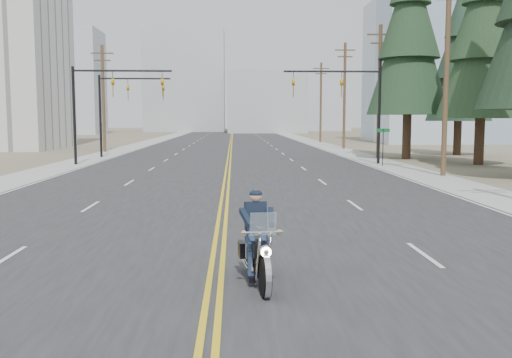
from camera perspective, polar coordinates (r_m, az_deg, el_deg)
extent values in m
plane|color=#776D56|center=(9.96, -4.48, -13.39)|extent=(400.00, 400.00, 0.00)
cube|color=#303033|center=(79.46, -2.51, 3.67)|extent=(20.00, 200.00, 0.01)
cube|color=#A5A5A0|center=(80.34, -10.76, 3.59)|extent=(3.00, 200.00, 0.01)
cube|color=#A5A5A0|center=(80.23, 5.74, 3.67)|extent=(3.00, 200.00, 0.01)
cylinder|color=black|center=(42.93, -17.72, 6.02)|extent=(0.20, 0.20, 7.00)
cylinder|color=black|center=(42.27, -13.21, 10.50)|extent=(7.00, 0.14, 0.14)
imported|color=#BF8C0C|center=(42.36, -14.13, 9.58)|extent=(0.21, 0.26, 1.30)
imported|color=#BF8C0C|center=(41.79, -9.36, 9.74)|extent=(0.21, 0.26, 1.30)
cylinder|color=black|center=(42.73, 12.22, 6.17)|extent=(0.20, 0.20, 7.00)
cylinder|color=black|center=(42.13, 7.62, 10.62)|extent=(7.00, 0.14, 0.14)
imported|color=#BF8C0C|center=(42.21, 8.56, 9.71)|extent=(0.21, 0.26, 1.30)
imported|color=#BF8C0C|center=(41.70, 3.76, 9.81)|extent=(0.21, 0.26, 1.30)
cylinder|color=black|center=(50.69, -15.31, 6.06)|extent=(0.20, 0.20, 7.00)
cylinder|color=black|center=(50.21, -12.02, 9.80)|extent=(6.00, 0.14, 0.14)
imported|color=#BF8C0C|center=(50.27, -12.69, 9.03)|extent=(0.21, 0.26, 1.30)
imported|color=#BF8C0C|center=(49.83, -9.25, 9.13)|extent=(0.21, 0.26, 1.30)
cylinder|color=black|center=(40.79, 12.58, 3.09)|extent=(0.06, 0.06, 2.60)
cube|color=#0C5926|center=(40.75, 12.61, 4.77)|extent=(0.90, 0.03, 0.25)
cylinder|color=brown|center=(34.66, 18.50, 9.78)|extent=(0.30, 0.30, 11.50)
cylinder|color=brown|center=(48.96, 12.23, 8.48)|extent=(0.30, 0.30, 11.00)
cube|color=brown|center=(49.39, 12.35, 13.94)|extent=(2.20, 0.12, 0.12)
cube|color=brown|center=(49.30, 12.33, 13.13)|extent=(1.60, 0.12, 0.12)
cylinder|color=brown|center=(63.60, 8.84, 8.19)|extent=(0.30, 0.30, 11.50)
cube|color=brown|center=(63.98, 8.91, 12.62)|extent=(2.20, 0.12, 0.12)
cube|color=brown|center=(63.90, 8.90, 12.00)|extent=(1.60, 0.12, 0.12)
cylinder|color=brown|center=(80.34, 6.50, 7.58)|extent=(0.30, 0.30, 11.00)
cube|color=brown|center=(80.60, 6.54, 10.92)|extent=(2.20, 0.12, 0.12)
cube|color=brown|center=(80.54, 6.53, 10.43)|extent=(1.60, 0.12, 0.12)
cylinder|color=brown|center=(58.85, -15.02, 7.74)|extent=(0.30, 0.30, 10.50)
cube|color=brown|center=(59.16, -15.14, 12.05)|extent=(2.20, 0.12, 0.12)
cube|color=brown|center=(59.09, -15.12, 11.38)|extent=(1.60, 0.12, 0.12)
cube|color=#9EB5CC|center=(85.71, 19.74, 10.18)|extent=(24.00, 16.00, 20.00)
cube|color=#B7BCC6|center=(129.55, -18.32, 9.16)|extent=(14.00, 12.00, 22.00)
cube|color=#ADB2B7|center=(134.65, 1.02, 7.63)|extent=(18.00, 14.00, 14.00)
cube|color=#B7BCC6|center=(125.91, 16.29, 8.41)|extent=(16.00, 12.00, 18.00)
cube|color=#ADB2B7|center=(150.21, -7.06, 9.71)|extent=(20.00, 15.00, 26.00)
cube|color=#B7BCC6|center=(161.30, 6.60, 6.98)|extent=(14.00, 14.00, 12.00)
cube|color=#ADB2B7|center=(148.29, -22.29, 7.42)|extent=(12.00, 12.00, 16.00)
cylinder|color=#382619|center=(44.14, 21.42, 3.51)|extent=(0.73, 0.73, 3.34)
cone|color=#1B341A|center=(44.39, 21.76, 12.15)|extent=(6.26, 6.26, 10.02)
cone|color=#1B341A|center=(44.81, 21.91, 15.76)|extent=(4.70, 4.70, 7.52)
cylinder|color=#382619|center=(48.35, 14.83, 4.09)|extent=(0.64, 0.64, 3.65)
cone|color=#19331B|center=(48.67, 15.07, 12.71)|extent=(6.57, 6.57, 10.95)
cone|color=#19331B|center=(49.14, 15.17, 16.30)|extent=(4.93, 4.93, 8.21)
cylinder|color=#382619|center=(55.21, 19.49, 3.89)|extent=(0.72, 0.72, 3.10)
cone|color=#172F1F|center=(55.36, 19.72, 10.31)|extent=(5.79, 5.79, 9.31)
cone|color=#172F1F|center=(55.63, 19.82, 13.02)|extent=(4.34, 4.34, 6.98)
cone|color=#172F1F|center=(56.03, 19.92, 15.70)|extent=(2.90, 2.90, 4.96)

